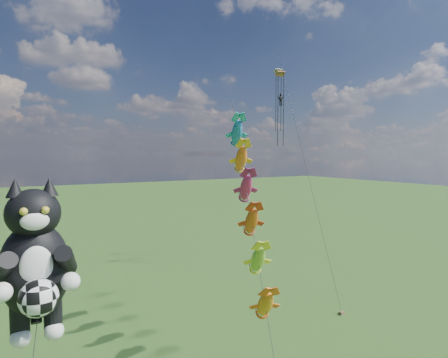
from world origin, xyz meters
TOP-DOWN VIEW (x-y plane):
  - cat_kite_rig at (-3.08, -0.97)m, footprint 3.12×4.36m
  - fish_windsock_rig at (9.40, 3.26)m, footprint 6.19×14.81m
  - parafoil_rig at (23.79, 17.92)m, footprint 6.67×16.60m

SIDE VIEW (x-z plane):
  - cat_kite_rig at x=-3.08m, z-range 2.92..14.91m
  - fish_windsock_rig at x=9.40m, z-range 1.06..18.29m
  - parafoil_rig at x=23.79m, z-range 6.54..31.60m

